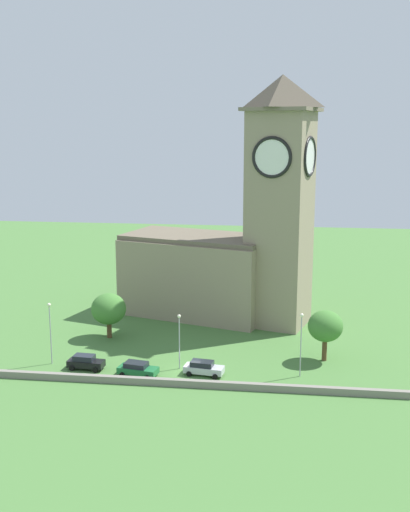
# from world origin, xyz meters

# --- Properties ---
(ground_plane) EXTENTS (200.00, 200.00, 0.00)m
(ground_plane) POSITION_xyz_m (0.00, 15.00, 0.00)
(ground_plane) COLOR #477538
(church) EXTENTS (31.10, 18.79, 36.26)m
(church) POSITION_xyz_m (3.04, 22.77, 11.55)
(church) COLOR gray
(church) RESTS_ON ground
(quay_barrier) EXTENTS (50.71, 0.70, 0.84)m
(quay_barrier) POSITION_xyz_m (0.00, -4.59, 0.42)
(quay_barrier) COLOR gray
(quay_barrier) RESTS_ON ground
(car_black) EXTENTS (4.55, 2.27, 1.78)m
(car_black) POSITION_xyz_m (-12.71, -0.86, 0.90)
(car_black) COLOR black
(car_black) RESTS_ON ground
(car_green) EXTENTS (5.00, 2.93, 1.63)m
(car_green) POSITION_xyz_m (-5.94, -2.02, 0.83)
(car_green) COLOR #1E6B38
(car_green) RESTS_ON ground
(car_silver) EXTENTS (4.92, 2.63, 1.71)m
(car_silver) POSITION_xyz_m (1.84, -0.82, 0.87)
(car_silver) COLOR silver
(car_silver) RESTS_ON ground
(streetlamp_west_end) EXTENTS (0.44, 0.44, 7.87)m
(streetlamp_west_end) POSITION_xyz_m (-17.46, 0.31, 5.17)
(streetlamp_west_end) COLOR #9EA0A5
(streetlamp_west_end) RESTS_ON ground
(streetlamp_west_mid) EXTENTS (0.44, 0.44, 6.93)m
(streetlamp_west_mid) POSITION_xyz_m (-1.33, 0.71, 4.63)
(streetlamp_west_mid) COLOR #9EA0A5
(streetlamp_west_mid) RESTS_ON ground
(streetlamp_central) EXTENTS (0.44, 0.44, 7.80)m
(streetlamp_central) POSITION_xyz_m (13.27, 0.14, 5.13)
(streetlamp_central) COLOR #9EA0A5
(streetlamp_central) RESTS_ON ground
(tree_riverside_west) EXTENTS (4.40, 4.40, 6.54)m
(tree_riverside_west) POSITION_xyz_m (16.42, 5.83, 4.51)
(tree_riverside_west) COLOR brown
(tree_riverside_west) RESTS_ON ground
(tree_riverside_east) EXTENTS (4.86, 4.86, 6.37)m
(tree_riverside_east) POSITION_xyz_m (-13.08, 10.99, 4.15)
(tree_riverside_east) COLOR brown
(tree_riverside_east) RESTS_ON ground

